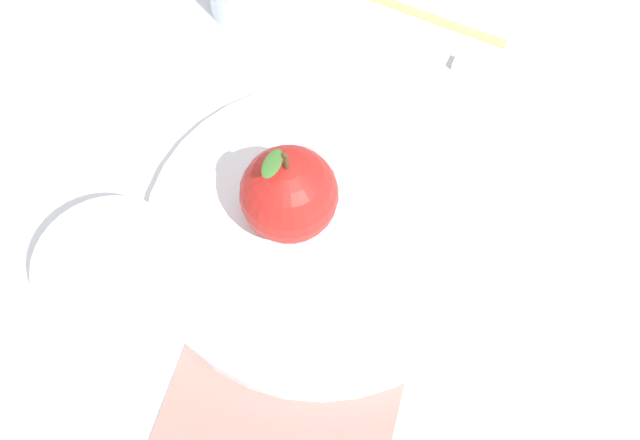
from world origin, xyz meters
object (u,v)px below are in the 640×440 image
(apple, at_px, (289,194))
(linen_napkin, at_px, (272,434))
(knife, at_px, (444,60))
(dinner_plate, at_px, (320,226))
(side_bowl, at_px, (113,271))

(apple, bearing_deg, linen_napkin, 63.44)
(apple, xyz_separation_m, knife, (-0.18, -0.10, -0.05))
(dinner_plate, distance_m, knife, 0.20)
(dinner_plate, height_order, side_bowl, side_bowl)
(dinner_plate, xyz_separation_m, apple, (0.02, -0.01, 0.04))
(side_bowl, bearing_deg, knife, -163.24)
(side_bowl, xyz_separation_m, linen_napkin, (-0.06, 0.15, -0.02))
(side_bowl, relative_size, knife, 0.58)
(apple, bearing_deg, side_bowl, -2.00)
(apple, height_order, knife, apple)
(dinner_plate, distance_m, side_bowl, 0.16)
(dinner_plate, xyz_separation_m, linen_napkin, (0.09, 0.13, -0.01))
(knife, bearing_deg, dinner_plate, 34.25)
(apple, distance_m, side_bowl, 0.14)
(dinner_plate, xyz_separation_m, side_bowl, (0.15, -0.02, 0.02))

